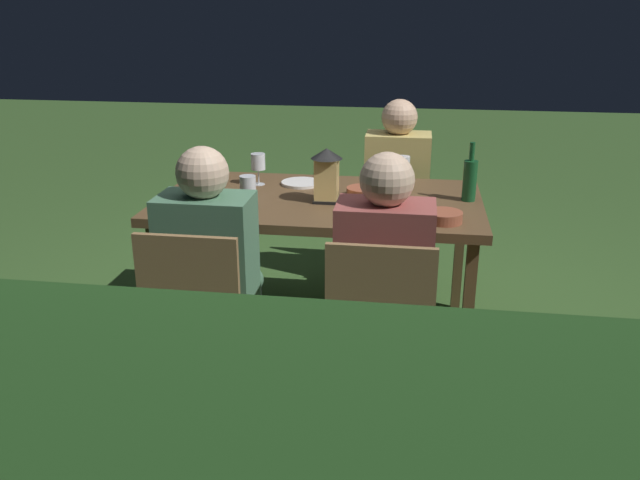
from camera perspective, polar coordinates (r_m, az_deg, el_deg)
ground_plane at (r=3.57m, az=-0.00°, el=-7.96°), size 16.00×16.00×0.00m
dining_table at (r=3.30m, az=-0.00°, el=2.71°), size 1.60×0.91×0.75m
chair_side_right_a at (r=2.56m, az=5.27°, el=-7.68°), size 0.42×0.40×0.87m
person_in_rust at (r=2.67m, az=5.63°, el=-2.86°), size 0.38×0.47×1.15m
chair_side_left_a at (r=4.14m, az=6.69°, el=3.21°), size 0.42×0.40×0.87m
person_in_mustard at (r=3.91m, az=6.67°, el=4.52°), size 0.38×0.47×1.15m
chair_side_right_b at (r=2.69m, az=-10.37°, el=-6.54°), size 0.42×0.40×0.87m
person_in_green at (r=2.80m, az=-9.31°, el=-1.99°), size 0.38×0.47×1.15m
lantern_centerpiece at (r=3.18m, az=0.58°, el=5.93°), size 0.15×0.15×0.27m
green_bottle_on_table at (r=3.29m, az=12.93°, el=5.20°), size 0.07×0.07×0.29m
wine_glass_a at (r=3.23m, az=6.84°, el=5.44°), size 0.08×0.08×0.17m
wine_glass_b at (r=3.46m, az=7.21°, el=6.42°), size 0.08×0.08×0.17m
wine_glass_c at (r=3.06m, az=-6.31°, el=4.64°), size 0.08×0.08×0.17m
wine_glass_d at (r=3.51m, az=-5.42°, el=6.68°), size 0.08×0.08×0.17m
plate_a at (r=3.31m, az=-8.30°, el=3.79°), size 0.21×0.21×0.01m
plate_b at (r=3.53m, az=-1.64°, el=5.00°), size 0.21×0.21×0.01m
bowl_olives at (r=3.10m, az=7.39°, el=2.98°), size 0.14×0.14×0.04m
bowl_bread at (r=3.59m, az=-10.34°, el=5.31°), size 0.14×0.14×0.06m
bowl_salad at (r=3.30m, az=3.78°, el=4.23°), size 0.17×0.17×0.05m
bowl_dip at (r=2.96m, az=10.74°, el=2.03°), size 0.17×0.17×0.05m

